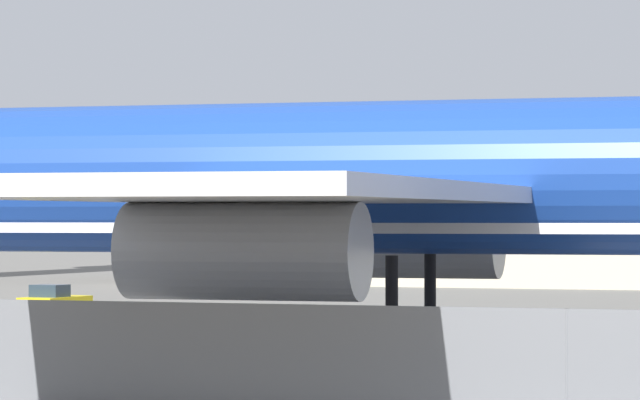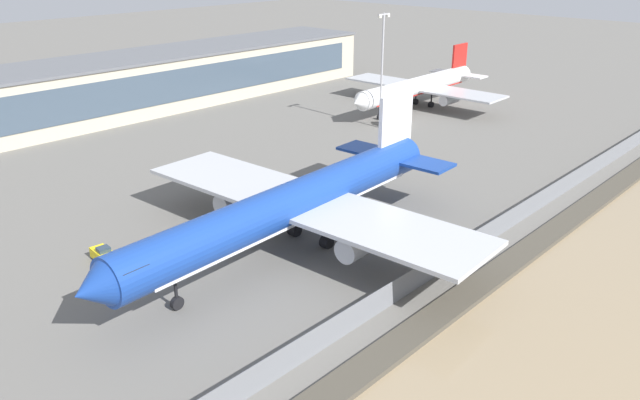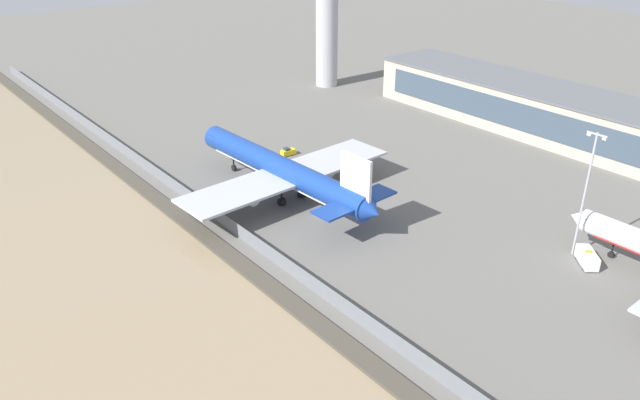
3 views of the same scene
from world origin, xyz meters
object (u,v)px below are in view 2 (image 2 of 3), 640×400
apron_light_mast_apron_west (382,65)px  cargo_jet_blue (296,203)px  baggage_tug (103,254)px  ops_van (395,119)px  passenger_jet_white_red (419,87)px

apron_light_mast_apron_west → cargo_jet_blue: bearing=-152.5°
baggage_tug → ops_van: size_ratio=0.63×
baggage_tug → ops_van: (65.98, 9.79, 0.47)m
cargo_jet_blue → apron_light_mast_apron_west: apron_light_mast_apron_west is taller
cargo_jet_blue → baggage_tug: 21.63m
cargo_jet_blue → passenger_jet_white_red: size_ratio=1.24×
passenger_jet_white_red → apron_light_mast_apron_west: 19.89m
passenger_jet_white_red → cargo_jet_blue: bearing=-156.5°
cargo_jet_blue → passenger_jet_white_red: (64.52, 28.06, -1.11)m
ops_van → apron_light_mast_apron_west: bearing=157.4°
passenger_jet_white_red → ops_van: (-15.07, -5.13, -3.14)m
ops_van → passenger_jet_white_red: bearing=18.8°
baggage_tug → ops_van: 66.70m
cargo_jet_blue → apron_light_mast_apron_west: size_ratio=2.47×
passenger_jet_white_red → ops_van: bearing=-161.2°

